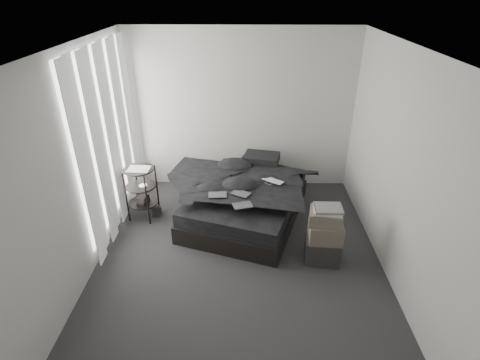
{
  "coord_description": "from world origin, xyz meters",
  "views": [
    {
      "loc": [
        0.08,
        -3.72,
        3.18
      ],
      "look_at": [
        0.0,
        0.8,
        0.75
      ],
      "focal_mm": 28.0,
      "sensor_mm": 36.0,
      "label": 1
    }
  ],
  "objects_px": {
    "laptop": "(271,178)",
    "side_stand": "(142,193)",
    "box_lower": "(322,249)",
    "bed": "(246,209)"
  },
  "relations": [
    {
      "from": "laptop",
      "to": "side_stand",
      "type": "height_order",
      "value": "side_stand"
    },
    {
      "from": "side_stand",
      "to": "box_lower",
      "type": "distance_m",
      "value": 2.69
    },
    {
      "from": "laptop",
      "to": "side_stand",
      "type": "relative_size",
      "value": 0.39
    },
    {
      "from": "bed",
      "to": "laptop",
      "type": "xyz_separation_m",
      "value": [
        0.35,
        -0.07,
        0.58
      ]
    },
    {
      "from": "laptop",
      "to": "bed",
      "type": "bearing_deg",
      "value": -154.5
    },
    {
      "from": "laptop",
      "to": "box_lower",
      "type": "height_order",
      "value": "laptop"
    },
    {
      "from": "box_lower",
      "to": "side_stand",
      "type": "bearing_deg",
      "value": 159.32
    },
    {
      "from": "laptop",
      "to": "box_lower",
      "type": "bearing_deg",
      "value": -19.06
    },
    {
      "from": "side_stand",
      "to": "box_lower",
      "type": "relative_size",
      "value": 1.84
    },
    {
      "from": "side_stand",
      "to": "laptop",
      "type": "bearing_deg",
      "value": -1.61
    }
  ]
}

